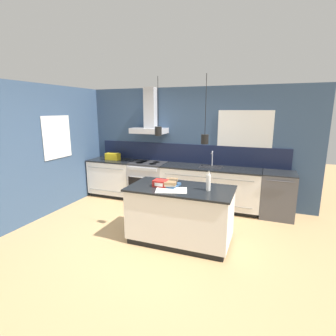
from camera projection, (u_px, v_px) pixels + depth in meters
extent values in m
plane|color=tan|center=(152.00, 237.00, 4.44)|extent=(16.00, 16.00, 0.00)
cube|color=#354C6B|center=(188.00, 146.00, 6.01)|extent=(5.60, 0.06, 2.60)
cube|color=#141C38|center=(187.00, 153.00, 6.02)|extent=(4.42, 0.02, 0.43)
cube|color=white|center=(244.00, 134.00, 5.47)|extent=(1.12, 0.01, 0.96)
cube|color=black|center=(245.00, 134.00, 5.48)|extent=(1.04, 0.01, 0.88)
cube|color=#B5B5BA|center=(149.00, 131.00, 6.00)|extent=(0.80, 0.46, 0.12)
cube|color=#B5B5BA|center=(150.00, 108.00, 5.97)|extent=(0.26, 0.20, 0.90)
cylinder|color=black|center=(158.00, 102.00, 3.99)|extent=(0.01, 0.01, 0.75)
cylinder|color=black|center=(158.00, 131.00, 4.09)|extent=(0.11, 0.11, 0.14)
sphere|color=#F9D18C|center=(158.00, 131.00, 4.09)|extent=(0.06, 0.06, 0.06)
cylinder|color=black|center=(206.00, 105.00, 3.70)|extent=(0.01, 0.01, 0.84)
cylinder|color=black|center=(205.00, 139.00, 3.80)|extent=(0.11, 0.11, 0.14)
sphere|color=#F9D18C|center=(205.00, 139.00, 3.80)|extent=(0.06, 0.06, 0.06)
cube|color=#354C6B|center=(62.00, 148.00, 5.64)|extent=(0.06, 3.80, 2.60)
cube|color=white|center=(57.00, 137.00, 5.43)|extent=(0.01, 0.76, 0.88)
cube|color=black|center=(57.00, 137.00, 5.44)|extent=(0.01, 0.68, 0.80)
cube|color=black|center=(115.00, 193.00, 6.63)|extent=(1.06, 0.56, 0.09)
cube|color=white|center=(113.00, 177.00, 6.51)|extent=(1.10, 0.62, 0.79)
cube|color=gray|center=(105.00, 168.00, 6.16)|extent=(0.97, 0.01, 0.01)
cube|color=gray|center=(107.00, 191.00, 6.28)|extent=(0.97, 0.01, 0.01)
cube|color=black|center=(112.00, 160.00, 6.42)|extent=(1.12, 0.64, 0.03)
cube|color=black|center=(209.00, 205.00, 5.79)|extent=(2.03, 0.56, 0.09)
cube|color=white|center=(210.00, 186.00, 5.67)|extent=(2.09, 0.62, 0.79)
cube|color=gray|center=(207.00, 178.00, 5.32)|extent=(1.84, 0.01, 0.01)
cube|color=gray|center=(206.00, 203.00, 5.44)|extent=(1.84, 0.01, 0.01)
cube|color=black|center=(210.00, 168.00, 5.58)|extent=(2.12, 0.64, 0.03)
cube|color=#262628|center=(211.00, 167.00, 5.62)|extent=(0.48, 0.34, 0.01)
cylinder|color=#B5B5BA|center=(212.00, 159.00, 5.71)|extent=(0.02, 0.02, 0.31)
sphere|color=#B5B5BA|center=(213.00, 152.00, 5.67)|extent=(0.03, 0.03, 0.03)
cylinder|color=#B5B5BA|center=(212.00, 153.00, 5.62)|extent=(0.02, 0.12, 0.02)
cube|color=#B5B5BA|center=(148.00, 182.00, 6.18)|extent=(0.82, 0.62, 0.87)
cube|color=black|center=(142.00, 187.00, 5.90)|extent=(0.70, 0.02, 0.44)
cylinder|color=#B5B5BA|center=(142.00, 178.00, 5.83)|extent=(0.61, 0.02, 0.02)
cube|color=#B5B5BA|center=(142.00, 169.00, 5.81)|extent=(0.70, 0.02, 0.07)
cube|color=#2D2D30|center=(148.00, 163.00, 6.09)|extent=(0.82, 0.60, 0.04)
cylinder|color=black|center=(144.00, 161.00, 6.24)|extent=(0.17, 0.17, 0.00)
cylinder|color=black|center=(156.00, 162.00, 6.12)|extent=(0.17, 0.17, 0.00)
cylinder|color=black|center=(140.00, 163.00, 6.04)|extent=(0.17, 0.17, 0.00)
cylinder|color=black|center=(153.00, 164.00, 5.93)|extent=(0.17, 0.17, 0.00)
cube|color=#4C4C51|center=(278.00, 195.00, 5.20)|extent=(0.64, 0.62, 0.89)
cube|color=black|center=(280.00, 173.00, 5.10)|extent=(0.64, 0.62, 0.02)
cylinder|color=#4C4C51|center=(280.00, 181.00, 4.82)|extent=(0.48, 0.02, 0.02)
cube|color=black|center=(180.00, 238.00, 4.31)|extent=(1.54, 0.79, 0.09)
cube|color=white|center=(180.00, 213.00, 4.22)|extent=(1.60, 0.83, 0.79)
cube|color=black|center=(181.00, 188.00, 4.13)|extent=(1.65, 0.88, 0.03)
cylinder|color=silver|center=(208.00, 183.00, 3.95)|extent=(0.07, 0.07, 0.25)
cylinder|color=silver|center=(209.00, 173.00, 3.91)|extent=(0.03, 0.03, 0.06)
cylinder|color=#262628|center=(209.00, 171.00, 3.91)|extent=(0.03, 0.03, 0.01)
cube|color=#335684|center=(172.00, 185.00, 4.18)|extent=(0.22, 0.31, 0.04)
cube|color=beige|center=(171.00, 183.00, 4.18)|extent=(0.24, 0.33, 0.02)
cube|color=olive|center=(171.00, 181.00, 4.17)|extent=(0.25, 0.35, 0.04)
cube|color=red|center=(161.00, 183.00, 4.18)|extent=(0.23, 0.18, 0.10)
cube|color=white|center=(159.00, 185.00, 4.09)|extent=(0.14, 0.01, 0.05)
cube|color=silver|center=(171.00, 190.00, 3.98)|extent=(0.54, 0.43, 0.01)
cube|color=gold|center=(113.00, 157.00, 6.39)|extent=(0.34, 0.18, 0.16)
cylinder|color=black|center=(113.00, 153.00, 6.37)|extent=(0.20, 0.02, 0.02)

